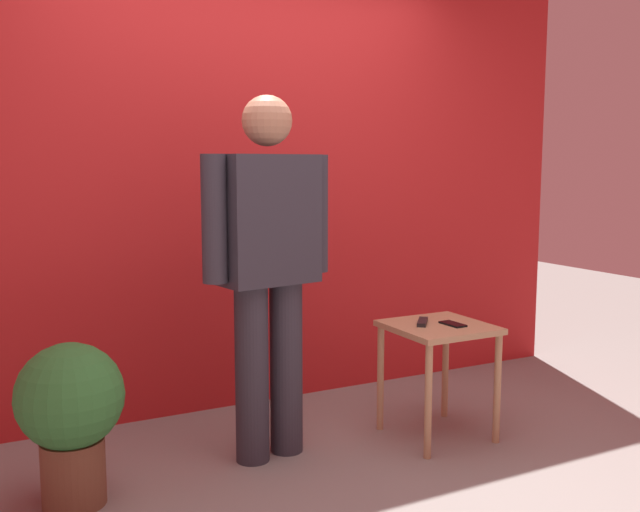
# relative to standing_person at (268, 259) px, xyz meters

# --- Properties ---
(ground_plane) EXTENTS (12.00, 12.00, 0.00)m
(ground_plane) POSITION_rel_standing_person_xyz_m (0.20, -0.63, -0.97)
(ground_plane) COLOR gray
(back_wall_red) EXTENTS (4.51, 0.12, 3.26)m
(back_wall_red) POSITION_rel_standing_person_xyz_m (0.20, 0.82, 0.67)
(back_wall_red) COLOR red
(back_wall_red) RESTS_ON ground_plane
(standing_person) EXTENTS (0.69, 0.30, 1.72)m
(standing_person) POSITION_rel_standing_person_xyz_m (0.00, 0.00, 0.00)
(standing_person) COLOR #2D2D38
(standing_person) RESTS_ON ground_plane
(side_table) EXTENTS (0.49, 0.49, 0.59)m
(side_table) POSITION_rel_standing_person_xyz_m (0.87, -0.17, -0.47)
(side_table) COLOR tan
(side_table) RESTS_ON ground_plane
(cell_phone) EXTENTS (0.08, 0.15, 0.01)m
(cell_phone) POSITION_rel_standing_person_xyz_m (0.93, -0.21, -0.37)
(cell_phone) COLOR black
(cell_phone) RESTS_ON side_table
(tv_remote) EXTENTS (0.14, 0.16, 0.02)m
(tv_remote) POSITION_rel_standing_person_xyz_m (0.81, -0.12, -0.36)
(tv_remote) COLOR black
(tv_remote) RESTS_ON side_table
(potted_plant) EXTENTS (0.44, 0.44, 0.69)m
(potted_plant) POSITION_rel_standing_person_xyz_m (-0.92, -0.09, -0.56)
(potted_plant) COLOR brown
(potted_plant) RESTS_ON ground_plane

